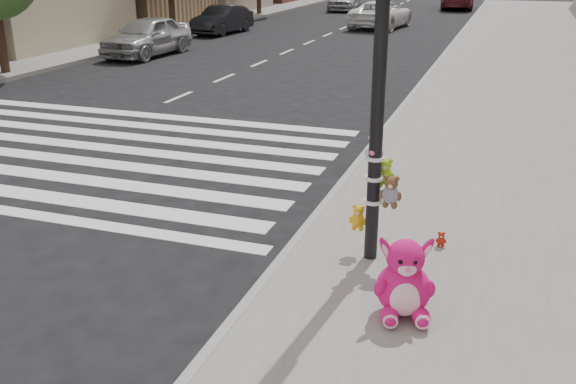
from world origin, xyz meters
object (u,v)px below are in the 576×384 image
at_px(car_silver_far, 147,36).
at_px(car_white_near, 381,14).
at_px(signal_pole, 378,127).
at_px(pink_bunny, 404,283).
at_px(red_teddy, 441,239).
at_px(car_dark_far, 222,20).

bearing_deg(car_silver_far, car_white_near, 64.87).
relative_size(signal_pole, car_white_near, 0.81).
height_order(pink_bunny, car_white_near, car_white_near).
bearing_deg(pink_bunny, red_teddy, 67.48).
height_order(pink_bunny, red_teddy, pink_bunny).
relative_size(car_silver_far, car_white_near, 0.88).
bearing_deg(red_teddy, pink_bunny, -100.58).
distance_m(signal_pole, car_dark_far, 25.02).
bearing_deg(car_silver_far, signal_pole, -48.43).
xyz_separation_m(red_teddy, car_white_near, (-6.08, 26.29, 0.44)).
height_order(pink_bunny, car_dark_far, car_dark_far).
height_order(red_teddy, car_dark_far, car_dark_far).
relative_size(red_teddy, car_dark_far, 0.05).
height_order(pink_bunny, car_silver_far, car_silver_far).
height_order(red_teddy, car_white_near, car_white_near).
distance_m(car_silver_far, car_white_near, 14.00).
distance_m(signal_pole, red_teddy, 1.85).
relative_size(red_teddy, car_white_near, 0.04).
height_order(signal_pole, car_white_near, signal_pole).
bearing_deg(car_white_near, car_dark_far, 42.74).
distance_m(car_dark_far, car_white_near, 8.39).
xyz_separation_m(signal_pole, pink_bunny, (0.59, -1.24, -1.31)).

